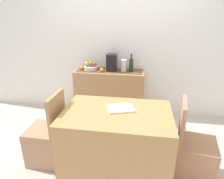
% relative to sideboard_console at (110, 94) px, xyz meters
% --- Properties ---
extents(ground_plane, '(6.40, 6.40, 0.02)m').
position_rel_sideboard_console_xyz_m(ground_plane, '(0.16, -0.92, -0.42)').
color(ground_plane, beige).
rests_on(ground_plane, ground).
extents(room_wall_rear, '(6.40, 0.06, 2.70)m').
position_rel_sideboard_console_xyz_m(room_wall_rear, '(0.16, 0.26, 0.94)').
color(room_wall_rear, white).
rests_on(room_wall_rear, ground).
extents(sideboard_console, '(1.15, 0.42, 0.83)m').
position_rel_sideboard_console_xyz_m(sideboard_console, '(0.00, 0.00, 0.00)').
color(sideboard_console, '#AA8255').
rests_on(sideboard_console, ground).
extents(table_runner, '(1.08, 0.32, 0.01)m').
position_rel_sideboard_console_xyz_m(table_runner, '(0.00, 0.00, 0.42)').
color(table_runner, brown).
rests_on(table_runner, sideboard_console).
extents(fruit_bowl, '(0.23, 0.23, 0.06)m').
position_rel_sideboard_console_xyz_m(fruit_bowl, '(-0.32, 0.00, 0.45)').
color(fruit_bowl, silver).
rests_on(fruit_bowl, table_runner).
extents(apple_front, '(0.08, 0.08, 0.08)m').
position_rel_sideboard_console_xyz_m(apple_front, '(-0.32, 0.06, 0.52)').
color(apple_front, '#89B12E').
rests_on(apple_front, fruit_bowl).
extents(apple_right, '(0.08, 0.08, 0.08)m').
position_rel_sideboard_console_xyz_m(apple_right, '(-0.38, -0.00, 0.52)').
color(apple_right, '#93AE3B').
rests_on(apple_right, fruit_bowl).
extents(apple_upper, '(0.07, 0.07, 0.07)m').
position_rel_sideboard_console_xyz_m(apple_upper, '(-0.32, -0.01, 0.51)').
color(apple_upper, '#A8392C').
rests_on(apple_upper, fruit_bowl).
extents(apple_center, '(0.06, 0.06, 0.06)m').
position_rel_sideboard_console_xyz_m(apple_center, '(-0.25, 0.01, 0.51)').
color(apple_center, '#B93B24').
rests_on(apple_center, fruit_bowl).
extents(wine_bottle, '(0.07, 0.07, 0.30)m').
position_rel_sideboard_console_xyz_m(wine_bottle, '(0.35, 0.00, 0.53)').
color(wine_bottle, '#1B331F').
rests_on(wine_bottle, sideboard_console).
extents(coffee_maker, '(0.16, 0.18, 0.28)m').
position_rel_sideboard_console_xyz_m(coffee_maker, '(0.04, 0.00, 0.56)').
color(coffee_maker, black).
rests_on(coffee_maker, sideboard_console).
extents(ceramic_vase, '(0.10, 0.10, 0.20)m').
position_rel_sideboard_console_xyz_m(ceramic_vase, '(0.23, 0.00, 0.51)').
color(ceramic_vase, silver).
rests_on(ceramic_vase, sideboard_console).
extents(orange_loose_mid, '(0.07, 0.07, 0.07)m').
position_rel_sideboard_console_xyz_m(orange_loose_mid, '(-0.47, -0.03, 0.45)').
color(orange_loose_mid, orange).
rests_on(orange_loose_mid, sideboard_console).
extents(orange_loose_far, '(0.07, 0.07, 0.07)m').
position_rel_sideboard_console_xyz_m(orange_loose_far, '(-0.11, -0.10, 0.45)').
color(orange_loose_far, orange).
rests_on(orange_loose_far, sideboard_console).
extents(dining_table, '(1.17, 0.79, 0.74)m').
position_rel_sideboard_console_xyz_m(dining_table, '(0.29, -1.27, -0.04)').
color(dining_table, '#B1854D').
rests_on(dining_table, ground).
extents(open_book, '(0.33, 0.29, 0.02)m').
position_rel_sideboard_console_xyz_m(open_book, '(0.33, -1.20, 0.33)').
color(open_book, white).
rests_on(open_book, dining_table).
extents(chair_near_window, '(0.40, 0.40, 0.90)m').
position_rel_sideboard_console_xyz_m(chair_near_window, '(-0.56, -1.27, -0.15)').
color(chair_near_window, '#A97C5D').
rests_on(chair_near_window, ground).
extents(chair_by_corner, '(0.46, 0.46, 0.90)m').
position_rel_sideboard_console_xyz_m(chair_by_corner, '(1.14, -1.27, -0.15)').
color(chair_by_corner, '#AE7A55').
rests_on(chair_by_corner, ground).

